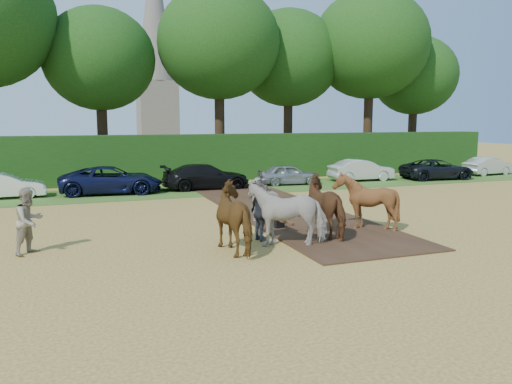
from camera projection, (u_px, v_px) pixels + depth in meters
The scene contains 10 objects.
ground at pixel (322, 250), 15.19m from camera, with size 120.00×120.00×0.00m, color gold.
earth_strip at pixel (278, 208), 22.20m from camera, with size 4.50×17.00×0.05m, color #472D1C.
grass_verge at pixel (206, 190), 28.19m from camera, with size 50.00×5.00×0.03m, color #38601E.
hedgerow at pixel (188, 158), 32.15m from camera, with size 46.00×1.60×3.00m, color #14380F.
spectator_near at pixel (29, 221), 14.69m from camera, with size 0.96×0.75×1.97m, color beige.
spectator_far at pixel (261, 213), 16.30m from camera, with size 1.09×0.45×1.86m, color #262932.
plough_team at pixel (307, 209), 16.51m from camera, with size 6.91×5.46×2.08m.
parked_cars at pixel (244, 176), 29.13m from camera, with size 41.52×3.55×1.48m.
treeline at pixel (151, 44), 33.46m from camera, with size 48.70×10.60×14.21m.
church at pixel (156, 45), 65.65m from camera, with size 5.20×5.20×27.00m.
Camera 1 is at (-7.00, -13.17, 3.95)m, focal length 35.00 mm.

